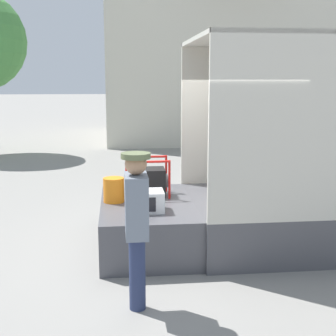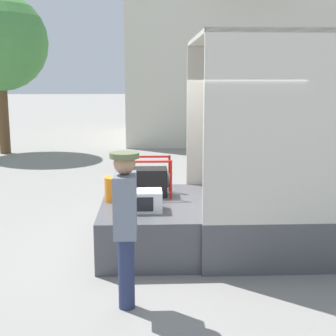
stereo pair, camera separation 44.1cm
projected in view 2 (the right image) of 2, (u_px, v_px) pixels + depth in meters
The scene contains 7 objects.
ground_plane at pixel (193, 244), 7.23m from camera, with size 160.00×160.00×0.00m, color gray.
tailgate_deck at pixel (148, 223), 7.13m from camera, with size 1.38×2.33×0.69m, color #4C4C51.
microwave at pixel (146, 201), 6.55m from camera, with size 0.45×0.41×0.29m.
portable_generator at pixel (151, 181), 7.41m from camera, with size 0.68×0.51×0.60m.
orange_bucket at pixel (115, 189), 7.07m from camera, with size 0.31×0.31×0.37m.
worker_person at pixel (125, 214), 5.02m from camera, with size 0.31×0.44×1.75m.
house_backdrop at pixel (233, 33), 20.55m from camera, with size 9.71×8.39×8.92m.
Camera 2 is at (-0.69, -6.86, 2.49)m, focal length 50.00 mm.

